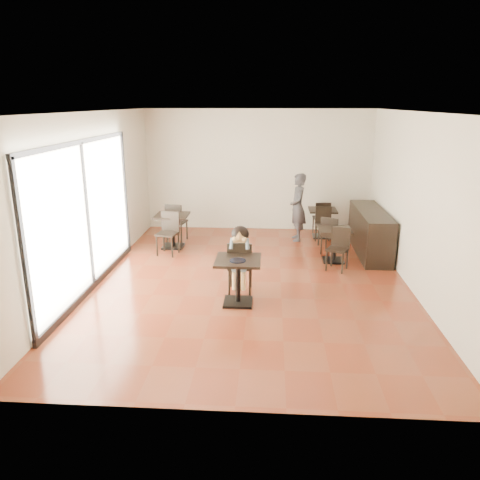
# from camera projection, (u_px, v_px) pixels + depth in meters

# --- Properties ---
(floor) EXTENTS (6.00, 8.00, 0.01)m
(floor) POSITION_uv_depth(u_px,v_px,m) (251.00, 281.00, 9.12)
(floor) COLOR brown
(floor) RESTS_ON ground
(ceiling) EXTENTS (6.00, 8.00, 0.01)m
(ceiling) POSITION_uv_depth(u_px,v_px,m) (252.00, 112.00, 8.21)
(ceiling) COLOR silver
(ceiling) RESTS_ON floor
(wall_back) EXTENTS (6.00, 0.01, 3.20)m
(wall_back) POSITION_uv_depth(u_px,v_px,m) (258.00, 171.00, 12.49)
(wall_back) COLOR beige
(wall_back) RESTS_ON floor
(wall_front) EXTENTS (6.00, 0.01, 3.20)m
(wall_front) POSITION_uv_depth(u_px,v_px,m) (234.00, 280.00, 4.83)
(wall_front) COLOR beige
(wall_front) RESTS_ON floor
(wall_left) EXTENTS (0.01, 8.00, 3.20)m
(wall_left) POSITION_uv_depth(u_px,v_px,m) (93.00, 199.00, 8.85)
(wall_left) COLOR beige
(wall_left) RESTS_ON floor
(wall_right) EXTENTS (0.01, 8.00, 3.20)m
(wall_right) POSITION_uv_depth(u_px,v_px,m) (416.00, 203.00, 8.47)
(wall_right) COLOR beige
(wall_right) RESTS_ON floor
(storefront_window) EXTENTS (0.04, 4.50, 2.60)m
(storefront_window) POSITION_uv_depth(u_px,v_px,m) (86.00, 215.00, 8.43)
(storefront_window) COLOR white
(storefront_window) RESTS_ON floor
(child_table) EXTENTS (0.77, 0.77, 0.81)m
(child_table) POSITION_uv_depth(u_px,v_px,m) (238.00, 281.00, 8.02)
(child_table) COLOR black
(child_table) RESTS_ON floor
(child_chair) EXTENTS (0.44, 0.44, 0.98)m
(child_chair) POSITION_uv_depth(u_px,v_px,m) (240.00, 266.00, 8.52)
(child_chair) COLOR black
(child_chair) RESTS_ON floor
(child) EXTENTS (0.44, 0.61, 1.23)m
(child) POSITION_uv_depth(u_px,v_px,m) (240.00, 260.00, 8.49)
(child) COLOR slate
(child) RESTS_ON child_chair
(plate) EXTENTS (0.27, 0.27, 0.02)m
(plate) POSITION_uv_depth(u_px,v_px,m) (238.00, 260.00, 7.81)
(plate) COLOR black
(plate) RESTS_ON child_table
(pizza_slice) EXTENTS (0.29, 0.22, 0.07)m
(pizza_slice) POSITION_uv_depth(u_px,v_px,m) (239.00, 239.00, 8.18)
(pizza_slice) COLOR tan
(pizza_slice) RESTS_ON child
(adult_patron) EXTENTS (0.47, 0.66, 1.69)m
(adult_patron) POSITION_uv_depth(u_px,v_px,m) (298.00, 207.00, 11.62)
(adult_patron) COLOR #39383D
(adult_patron) RESTS_ON floor
(cafe_table_mid) EXTENTS (0.92, 0.92, 0.73)m
(cafe_table_mid) POSITION_uv_depth(u_px,v_px,m) (334.00, 245.00, 10.17)
(cafe_table_mid) COLOR black
(cafe_table_mid) RESTS_ON floor
(cafe_table_left) EXTENTS (0.90, 0.90, 0.80)m
(cafe_table_left) POSITION_uv_depth(u_px,v_px,m) (172.00, 231.00, 11.15)
(cafe_table_left) COLOR black
(cafe_table_left) RESTS_ON floor
(cafe_table_back) EXTENTS (0.77, 0.77, 0.74)m
(cafe_table_back) POSITION_uv_depth(u_px,v_px,m) (322.00, 223.00, 12.00)
(cafe_table_back) COLOR black
(cafe_table_back) RESTS_ON floor
(chair_mid_a) EXTENTS (0.53, 0.53, 0.88)m
(chair_mid_a) POSITION_uv_depth(u_px,v_px,m) (331.00, 235.00, 10.68)
(chair_mid_a) COLOR black
(chair_mid_a) RESTS_ON floor
(chair_mid_b) EXTENTS (0.53, 0.53, 0.88)m
(chair_mid_b) POSITION_uv_depth(u_px,v_px,m) (338.00, 250.00, 9.63)
(chair_mid_b) COLOR black
(chair_mid_b) RESTS_ON floor
(chair_left_a) EXTENTS (0.51, 0.51, 0.97)m
(chair_left_a) POSITION_uv_depth(u_px,v_px,m) (177.00, 222.00, 11.66)
(chair_left_a) COLOR black
(chair_left_a) RESTS_ON floor
(chair_left_b) EXTENTS (0.51, 0.51, 0.97)m
(chair_left_b) POSITION_uv_depth(u_px,v_px,m) (167.00, 234.00, 10.60)
(chair_left_b) COLOR black
(chair_left_b) RESTS_ON floor
(chair_back_a) EXTENTS (0.44, 0.44, 0.89)m
(chair_back_a) POSITION_uv_depth(u_px,v_px,m) (321.00, 218.00, 12.23)
(chair_back_a) COLOR black
(chair_back_a) RESTS_ON floor
(chair_back_b) EXTENTS (0.44, 0.44, 0.89)m
(chair_back_b) POSITION_uv_depth(u_px,v_px,m) (324.00, 226.00, 11.46)
(chair_back_b) COLOR black
(chair_back_b) RESTS_ON floor
(service_counter) EXTENTS (0.60, 2.40, 1.00)m
(service_counter) POSITION_uv_depth(u_px,v_px,m) (370.00, 232.00, 10.72)
(service_counter) COLOR black
(service_counter) RESTS_ON floor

